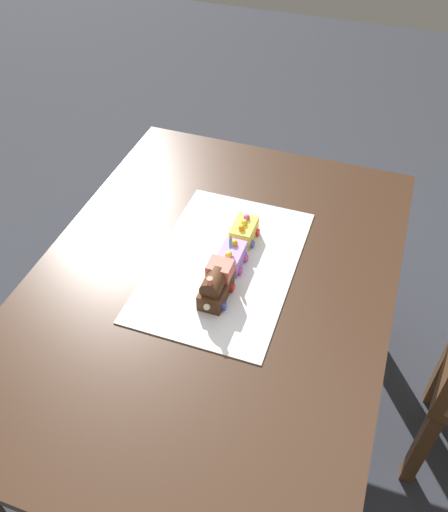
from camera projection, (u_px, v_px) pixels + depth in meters
ground_plane at (213, 416)px, 2.03m from camera, size 8.00×8.00×0.00m
dining_table at (210, 307)px, 1.59m from camera, size 1.40×1.00×0.74m
cake_board at (224, 264)px, 1.56m from camera, size 0.60×0.40×0.00m
cake_locomotive at (216, 284)px, 1.44m from camera, size 0.14×0.08×0.12m
cake_car_tanker_lavender at (231, 257)px, 1.54m from camera, size 0.10×0.08×0.07m
cake_car_hopper_lemon at (244, 231)px, 1.61m from camera, size 0.10×0.08×0.07m
birthday_candle at (231, 242)px, 1.48m from camera, size 0.01×0.01×0.05m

